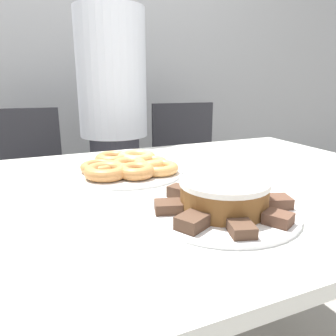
{
  "coord_description": "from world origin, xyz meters",
  "views": [
    {
      "loc": [
        -0.33,
        -0.79,
        1.05
      ],
      "look_at": [
        -0.0,
        -0.03,
        0.83
      ],
      "focal_mm": 35.0,
      "sensor_mm": 36.0,
      "label": 1
    }
  ],
  "objects_px": {
    "plate_cake": "(223,211)",
    "office_chair_left": "(24,205)",
    "office_chair_right": "(190,182)",
    "frosted_cake": "(224,194)",
    "plate_donuts": "(129,172)",
    "person_standing": "(114,123)"
  },
  "relations": [
    {
      "from": "plate_cake",
      "to": "office_chair_left",
      "type": "bearing_deg",
      "value": 110.64
    },
    {
      "from": "office_chair_right",
      "to": "plate_cake",
      "type": "bearing_deg",
      "value": -108.42
    },
    {
      "from": "office_chair_left",
      "to": "frosted_cake",
      "type": "relative_size",
      "value": 4.69
    },
    {
      "from": "plate_donuts",
      "to": "frosted_cake",
      "type": "bearing_deg",
      "value": -75.81
    },
    {
      "from": "person_standing",
      "to": "office_chair_left",
      "type": "relative_size",
      "value": 1.74
    },
    {
      "from": "person_standing",
      "to": "plate_cake",
      "type": "bearing_deg",
      "value": -91.79
    },
    {
      "from": "office_chair_right",
      "to": "plate_cake",
      "type": "height_order",
      "value": "office_chair_right"
    },
    {
      "from": "office_chair_left",
      "to": "office_chair_right",
      "type": "bearing_deg",
      "value": 7.51
    },
    {
      "from": "office_chair_left",
      "to": "frosted_cake",
      "type": "height_order",
      "value": "office_chair_left"
    },
    {
      "from": "frosted_cake",
      "to": "person_standing",
      "type": "bearing_deg",
      "value": 88.21
    },
    {
      "from": "person_standing",
      "to": "office_chair_right",
      "type": "xyz_separation_m",
      "value": [
        0.48,
        0.06,
        -0.4
      ]
    },
    {
      "from": "frosted_cake",
      "to": "plate_donuts",
      "type": "bearing_deg",
      "value": 104.19
    },
    {
      "from": "office_chair_right",
      "to": "plate_donuts",
      "type": "bearing_deg",
      "value": -122.98
    },
    {
      "from": "plate_donuts",
      "to": "office_chair_right",
      "type": "bearing_deg",
      "value": 51.34
    },
    {
      "from": "person_standing",
      "to": "frosted_cake",
      "type": "height_order",
      "value": "person_standing"
    },
    {
      "from": "plate_cake",
      "to": "person_standing",
      "type": "bearing_deg",
      "value": 88.21
    },
    {
      "from": "plate_donuts",
      "to": "office_chair_left",
      "type": "bearing_deg",
      "value": 113.7
    },
    {
      "from": "office_chair_left",
      "to": "plate_cake",
      "type": "relative_size",
      "value": 2.78
    },
    {
      "from": "plate_donuts",
      "to": "frosted_cake",
      "type": "distance_m",
      "value": 0.4
    },
    {
      "from": "plate_donuts",
      "to": "plate_cake",
      "type": "bearing_deg",
      "value": -75.81
    },
    {
      "from": "plate_cake",
      "to": "plate_donuts",
      "type": "relative_size",
      "value": 0.98
    },
    {
      "from": "plate_cake",
      "to": "office_chair_right",
      "type": "bearing_deg",
      "value": 65.9
    }
  ]
}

